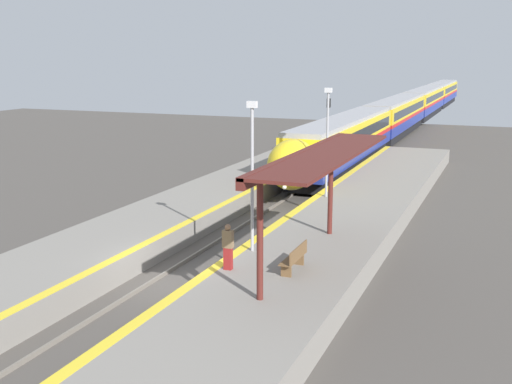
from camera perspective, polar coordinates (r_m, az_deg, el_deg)
ground_plane at (r=23.86m, az=-7.46°, el=-8.12°), size 120.00×120.00×0.00m
rail_left at (r=24.18m, az=-8.96°, el=-7.70°), size 0.08×90.00×0.15m
rail_right at (r=23.51m, az=-5.91°, el=-8.20°), size 0.08×90.00×0.15m
train at (r=76.24m, az=13.56°, el=7.27°), size 2.85×87.67×3.85m
platform_right at (r=22.05m, az=2.15°, el=-8.40°), size 4.98×64.00×0.98m
platform_left at (r=25.77m, az=-15.16°, el=-5.76°), size 4.46×64.00×0.98m
platform_bench at (r=21.96m, az=3.51°, el=-5.83°), size 0.44×1.80×0.89m
person_waiting at (r=21.99m, az=-2.50°, el=-4.84°), size 0.36×0.22×1.61m
railway_signal at (r=50.72m, az=6.43°, el=6.09°), size 0.28×0.28×4.88m
lamppost_near at (r=23.51m, az=-0.34°, el=2.22°), size 0.36×0.20×5.60m
lamppost_mid at (r=33.03m, az=6.36°, el=5.02°), size 0.36×0.20×5.60m
station_canopy at (r=22.06m, az=5.49°, el=2.90°), size 2.02×10.83×4.00m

